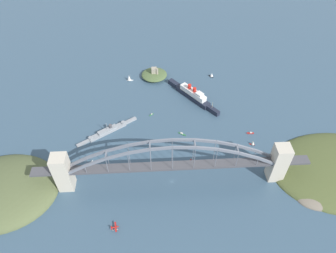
% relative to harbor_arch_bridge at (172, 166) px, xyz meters
% --- Properties ---
extents(ground_plane, '(1400.00, 1400.00, 0.00)m').
position_rel_harbor_arch_bridge_xyz_m(ground_plane, '(-0.00, 0.00, -27.60)').
color(ground_plane, '#385166').
extents(harbor_arch_bridge, '(294.72, 15.88, 64.89)m').
position_rel_harbor_arch_bridge_xyz_m(harbor_arch_bridge, '(0.00, 0.00, 0.00)').
color(harbor_arch_bridge, beige).
rests_on(harbor_arch_bridge, ground).
extents(headland_west_shore, '(122.33, 102.91, 31.96)m').
position_rel_harbor_arch_bridge_xyz_m(headland_west_shore, '(-187.06, -5.26, -27.60)').
color(headland_west_shore, '#515B38').
rests_on(headland_west_shore, ground).
extents(ocean_liner, '(66.58, 82.68, 20.19)m').
position_rel_harbor_arch_bridge_xyz_m(ocean_liner, '(39.15, 142.29, -21.27)').
color(ocean_liner, '#1E2333').
rests_on(ocean_liner, ground).
extents(naval_cruiser, '(74.12, 49.53, 16.07)m').
position_rel_harbor_arch_bridge_xyz_m(naval_cruiser, '(-77.51, 80.77, -25.05)').
color(naval_cruiser, gray).
rests_on(naval_cruiser, ground).
extents(fort_island_mid_harbor, '(39.60, 38.22, 17.35)m').
position_rel_harbor_arch_bridge_xyz_m(fort_island_mid_harbor, '(-14.82, 197.25, -23.02)').
color(fort_island_mid_harbor, '#4C6038').
rests_on(fort_island_mid_harbor, ground).
extents(seaplane_taxiing_near_bridge, '(7.77, 10.79, 4.70)m').
position_rel_harbor_arch_bridge_xyz_m(seaplane_taxiing_near_bridge, '(-59.95, -53.20, -25.64)').
color(seaplane_taxiing_near_bridge, '#B7B7B2').
rests_on(seaplane_taxiing_near_bridge, ground).
extents(small_boat_0, '(7.28, 7.50, 7.79)m').
position_rel_harbor_arch_bridge_xyz_m(small_boat_0, '(74.67, 192.38, -23.97)').
color(small_boat_0, black).
rests_on(small_boat_0, ground).
extents(small_boat_1, '(9.57, 5.38, 11.20)m').
position_rel_harbor_arch_bridge_xyz_m(small_boat_1, '(-53.60, 189.92, -22.44)').
color(small_boat_1, silver).
rests_on(small_boat_1, ground).
extents(small_boat_2, '(9.26, 2.50, 2.15)m').
position_rel_harbor_arch_bridge_xyz_m(small_boat_2, '(105.94, 67.99, -26.80)').
color(small_boat_2, '#B2231E').
rests_on(small_boat_2, ground).
extents(small_boat_3, '(6.60, 4.73, 6.82)m').
position_rel_harbor_arch_bridge_xyz_m(small_boat_3, '(103.90, 48.65, -24.38)').
color(small_boat_3, '#B2231E').
rests_on(small_boat_3, ground).
extents(small_boat_4, '(6.10, 4.96, 1.87)m').
position_rel_harbor_arch_bridge_xyz_m(small_boat_4, '(-20.95, 110.30, -26.93)').
color(small_boat_4, '#2D6B3D').
rests_on(small_boat_4, ground).
extents(small_boat_5, '(9.89, 7.46, 2.13)m').
position_rel_harbor_arch_bridge_xyz_m(small_boat_5, '(17.61, 71.55, -26.85)').
color(small_boat_5, '#2D6B3D').
rests_on(small_boat_5, ground).
extents(small_boat_6, '(3.93, 8.06, 2.07)m').
position_rel_harbor_arch_bridge_xyz_m(small_boat_6, '(-93.53, 29.91, -26.83)').
color(small_boat_6, silver).
rests_on(small_boat_6, ground).
extents(channel_marker_buoy, '(2.20, 2.20, 2.75)m').
position_rel_harbor_arch_bridge_xyz_m(channel_marker_buoy, '(24.46, 28.83, -26.48)').
color(channel_marker_buoy, red).
rests_on(channel_marker_buoy, ground).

